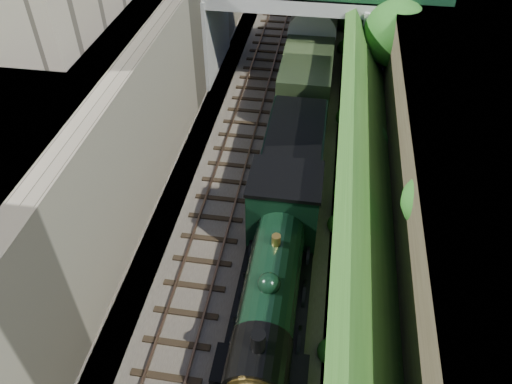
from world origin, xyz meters
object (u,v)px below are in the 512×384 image
at_px(tree, 398,35).
at_px(locomotive, 274,273).
at_px(road_bridge, 310,16).
at_px(tender, 294,157).

xyz_separation_m(tree, locomotive, (-4.71, -15.05, -2.75)).
height_order(road_bridge, tender, road_bridge).
distance_m(locomotive, tender, 7.37).
bearing_deg(locomotive, road_bridge, 90.80).
relative_size(tree, locomotive, 0.65).
height_order(road_bridge, locomotive, road_bridge).
bearing_deg(tree, road_bridge, 146.82).
bearing_deg(road_bridge, locomotive, -89.20).
bearing_deg(tender, locomotive, -90.00).
bearing_deg(tree, locomotive, -107.39).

